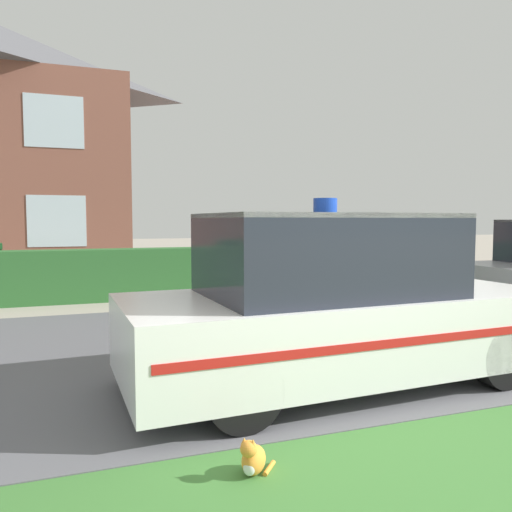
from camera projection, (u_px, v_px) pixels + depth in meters
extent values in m
plane|color=#A89E8E|center=(450.00, 475.00, 3.00)|extent=(80.00, 80.00, 0.00)
cube|color=#5B5B60|center=(258.00, 342.00, 6.24)|extent=(28.00, 5.41, 0.01)
cube|color=#3D7533|center=(481.00, 495.00, 2.77)|extent=(28.00, 1.97, 0.01)
cube|color=#2D662D|center=(200.00, 272.00, 10.11)|extent=(12.18, 0.58, 0.98)
cylinder|color=black|center=(501.00, 356.00, 4.51)|extent=(0.59, 0.23, 0.58)
cylinder|color=black|center=(401.00, 325.00, 5.81)|extent=(0.59, 0.23, 0.58)
cylinder|color=black|center=(242.00, 391.00, 3.57)|extent=(0.59, 0.23, 0.58)
cylinder|color=black|center=(192.00, 346.00, 4.87)|extent=(0.59, 0.23, 0.58)
cube|color=white|center=(341.00, 329.00, 4.68)|extent=(4.10, 1.79, 0.68)
cube|color=#232833|center=(325.00, 254.00, 4.56)|extent=(2.19, 1.54, 0.74)
cube|color=white|center=(325.00, 216.00, 4.53)|extent=(2.19, 1.54, 0.04)
cube|color=red|center=(396.00, 343.00, 3.92)|extent=(3.83, 0.18, 0.07)
cube|color=red|center=(301.00, 309.00, 5.42)|extent=(3.83, 0.18, 0.07)
cylinder|color=blue|center=(325.00, 206.00, 4.53)|extent=(0.22, 0.22, 0.14)
ellipsoid|color=orange|center=(254.00, 460.00, 3.00)|extent=(0.23, 0.24, 0.17)
ellipsoid|color=white|center=(249.00, 468.00, 2.93)|extent=(0.09, 0.09, 0.10)
sphere|color=orange|center=(249.00, 449.00, 2.91)|extent=(0.10, 0.10, 0.10)
cone|color=orange|center=(244.00, 441.00, 2.92)|extent=(0.04, 0.04, 0.04)
cone|color=orange|center=(253.00, 442.00, 2.90)|extent=(0.04, 0.04, 0.04)
cylinder|color=orange|center=(269.00, 468.00, 3.05)|extent=(0.13, 0.15, 0.03)
cylinder|color=black|center=(485.00, 286.00, 9.34)|extent=(0.58, 0.22, 0.57)
cube|color=silver|center=(57.00, 221.00, 12.60)|extent=(1.40, 0.02, 1.30)
cube|color=silver|center=(54.00, 121.00, 12.42)|extent=(1.40, 0.02, 1.30)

